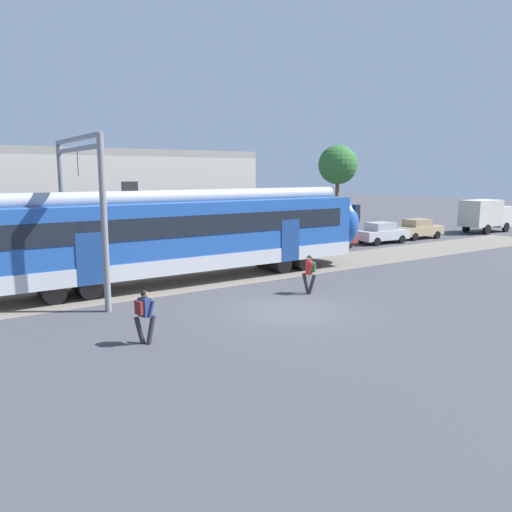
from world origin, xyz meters
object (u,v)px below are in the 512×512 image
at_px(pedestrian_navy, 144,312).
at_px(pedestrian_red, 310,271).
at_px(parked_car_silver, 382,233).
at_px(parked_car_tan, 418,229).
at_px(parked_car_red, 328,237).
at_px(box_truck, 485,214).

distance_m(pedestrian_navy, pedestrian_red, 8.48).
height_order(pedestrian_navy, parked_car_silver, pedestrian_navy).
height_order(pedestrian_red, parked_car_tan, pedestrian_red).
bearing_deg(pedestrian_navy, parked_car_tan, 23.12).
bearing_deg(parked_car_tan, parked_car_red, -179.63).
relative_size(pedestrian_red, parked_car_red, 0.41).
xyz_separation_m(pedestrian_navy, parked_car_silver, (22.51, 11.24, -0.21)).
distance_m(pedestrian_navy, parked_car_red, 20.86).
bearing_deg(box_truck, pedestrian_navy, -162.57).
height_order(pedestrian_navy, box_truck, box_truck).
bearing_deg(parked_car_silver, pedestrian_red, -147.69).
bearing_deg(parked_car_tan, parked_car_silver, -176.56).
height_order(parked_car_red, box_truck, box_truck).
relative_size(parked_car_red, parked_car_tan, 1.00).
relative_size(parked_car_silver, parked_car_tan, 1.00).
bearing_deg(pedestrian_navy, box_truck, 17.43).
distance_m(pedestrian_navy, parked_car_tan, 29.29).
height_order(pedestrian_navy, pedestrian_red, same).
bearing_deg(pedestrian_red, parked_car_silver, 32.31).
relative_size(pedestrian_navy, pedestrian_red, 1.00).
distance_m(pedestrian_red, parked_car_red, 13.09).
relative_size(pedestrian_navy, parked_car_tan, 0.41).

